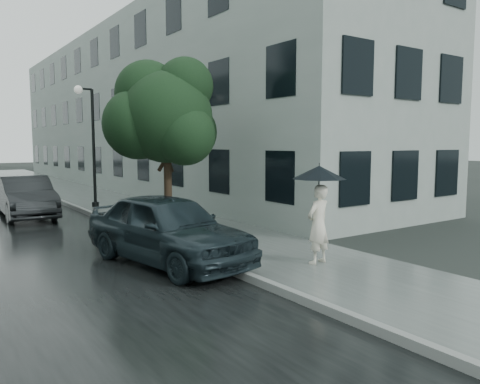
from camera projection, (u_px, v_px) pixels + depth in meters
ground at (300, 265)px, 9.88m from camera, size 120.00×120.00×0.00m
sidewalk at (114, 204)px, 19.84m from camera, size 3.50×60.00×0.01m
kerb_near at (70, 205)px, 18.80m from camera, size 0.15×60.00×0.15m
building_near at (153, 111)px, 28.45m from camera, size 7.02×36.00×9.00m
pedestrian at (318, 224)px, 9.92m from camera, size 0.68×0.51×1.69m
umbrella at (319, 172)px, 9.82m from camera, size 1.22×1.22×1.21m
street_tree at (165, 116)px, 13.41m from camera, size 3.42×3.11×5.01m
lamp_post at (90, 138)px, 18.51m from camera, size 0.84×0.37×4.78m
car_near at (168, 228)px, 9.97m from camera, size 2.50×4.65×1.50m
car_far at (26, 197)px, 16.18m from camera, size 1.65×4.35×1.42m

